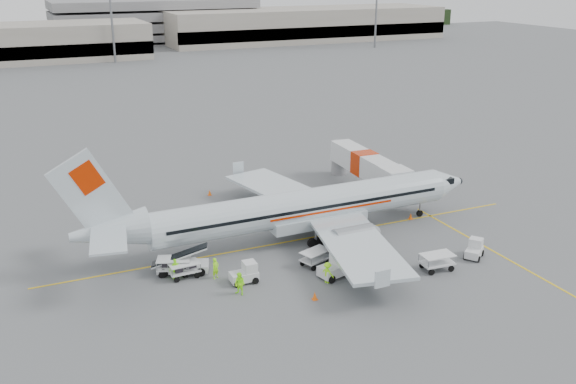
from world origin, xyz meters
name	(u,v)px	position (x,y,z in m)	size (l,w,h in m)	color
ground	(297,240)	(0.00, 0.00, 0.00)	(360.00, 360.00, 0.00)	#56595B
stripe_lead	(297,240)	(0.00, 0.00, 0.01)	(44.00, 0.20, 0.01)	yellow
stripe_cross	(487,247)	(14.00, -8.00, 0.01)	(0.20, 20.00, 0.01)	yellow
terminal_east	(304,24)	(70.00, 145.00, 5.00)	(90.00, 26.00, 10.00)	gray
parking_garage	(155,19)	(25.00, 160.00, 7.00)	(62.00, 24.00, 14.00)	slate
treeline	(67,31)	(0.00, 175.00, 3.00)	(300.00, 3.00, 6.00)	black
mast_center	(111,17)	(5.00, 118.00, 11.00)	(3.20, 1.20, 22.00)	slate
mast_east	(376,9)	(80.00, 118.00, 11.00)	(3.20, 1.20, 22.00)	slate
aircraft	(305,184)	(0.81, 0.21, 4.98)	(36.13, 28.31, 9.96)	silver
jet_bridge	(364,171)	(12.14, 9.34, 2.05)	(2.92, 15.60, 4.09)	silver
belt_loader	(182,256)	(-10.75, -2.00, 1.42)	(5.24, 1.96, 2.84)	silver
tug_fore	(474,249)	(11.68, -9.13, 0.76)	(1.97, 1.13, 1.52)	silver
tug_mid	(334,266)	(-0.39, -7.52, 0.93)	(2.41, 1.38, 1.86)	silver
tug_aft	(244,273)	(-7.02, -5.53, 0.80)	(2.07, 1.19, 1.60)	silver
cart_loaded_a	(174,266)	(-11.46, -2.00, 0.66)	(2.55, 1.51, 1.33)	silver
cart_loaded_b	(184,270)	(-10.88, -2.85, 0.60)	(2.30, 1.36, 1.20)	silver
cart_empty_a	(315,258)	(-0.77, -5.07, 0.63)	(2.40, 1.42, 1.25)	silver
cart_empty_b	(437,262)	(7.53, -9.75, 0.67)	(2.57, 1.52, 1.34)	silver
cone_nose	(411,216)	(11.83, 0.08, 0.31)	(0.38, 0.38, 0.62)	#FE5F0D
cone_port	(210,192)	(-3.44, 14.29, 0.31)	(0.38, 0.38, 0.62)	#FE5F0D
cone_stbd	(315,296)	(-3.33, -10.10, 0.31)	(0.39, 0.39, 0.63)	#FE5F0D
crew_a	(216,268)	(-8.75, -4.01, 0.84)	(0.61, 0.40, 1.68)	#89E912
crew_b	(240,284)	(-7.96, -7.22, 0.87)	(0.84, 0.66, 1.73)	#89E912
crew_c	(328,273)	(-1.31, -8.16, 0.83)	(1.08, 0.62, 1.67)	#89E912
crew_d	(176,269)	(-11.55, -2.84, 0.82)	(0.96, 0.40, 1.64)	#89E912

